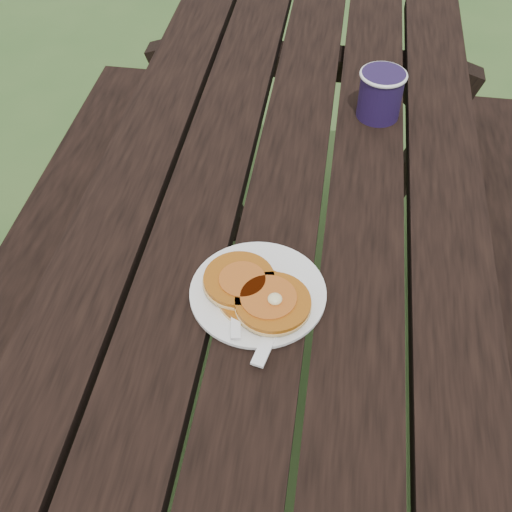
# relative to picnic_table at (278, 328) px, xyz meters

# --- Properties ---
(ground) EXTENTS (60.00, 60.00, 0.00)m
(ground) POSITION_rel_picnic_table_xyz_m (0.00, 0.00, -0.37)
(ground) COLOR #305223
(ground) RESTS_ON ground
(picnic_table) EXTENTS (1.36, 1.80, 0.75)m
(picnic_table) POSITION_rel_picnic_table_xyz_m (0.00, 0.00, 0.00)
(picnic_table) COLOR black
(picnic_table) RESTS_ON ground
(plate) EXTENTS (0.25, 0.25, 0.01)m
(plate) POSITION_rel_picnic_table_xyz_m (-0.01, -0.22, 0.39)
(plate) COLOR white
(plate) RESTS_ON picnic_table
(pancake_stack) EXTENTS (0.18, 0.16, 0.04)m
(pancake_stack) POSITION_rel_picnic_table_xyz_m (-0.01, -0.24, 0.41)
(pancake_stack) COLOR #B05E13
(pancake_stack) RESTS_ON plate
(knife) EXTENTS (0.06, 0.18, 0.00)m
(knife) POSITION_rel_picnic_table_xyz_m (0.03, -0.27, 0.39)
(knife) COLOR white
(knife) RESTS_ON plate
(fork) EXTENTS (0.06, 0.16, 0.01)m
(fork) POSITION_rel_picnic_table_xyz_m (-0.04, -0.27, 0.40)
(fork) COLOR white
(fork) RESTS_ON plate
(coffee_cup) EXTENTS (0.10, 0.10, 0.10)m
(coffee_cup) POSITION_rel_picnic_table_xyz_m (0.17, 0.31, 0.44)
(coffee_cup) COLOR #1E1239
(coffee_cup) RESTS_ON picnic_table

